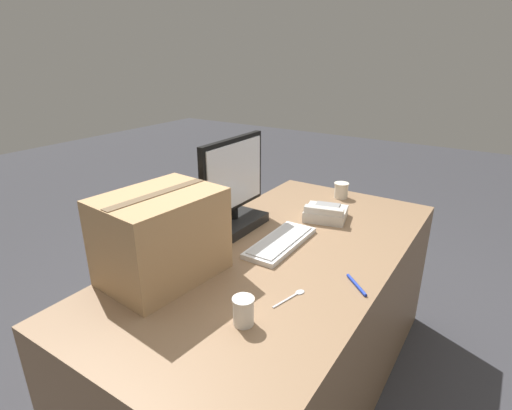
# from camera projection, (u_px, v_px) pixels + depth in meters

# --- Properties ---
(ground_plane) EXTENTS (12.00, 12.00, 0.00)m
(ground_plane) POSITION_uv_depth(u_px,v_px,m) (278.00, 382.00, 1.98)
(ground_plane) COLOR #38383D
(office_desk) EXTENTS (1.80, 0.90, 0.74)m
(office_desk) POSITION_uv_depth(u_px,v_px,m) (279.00, 321.00, 1.84)
(office_desk) COLOR #8C6B4C
(office_desk) RESTS_ON ground_plane
(monitor) EXTENTS (0.44, 0.21, 0.43)m
(monitor) POSITION_uv_depth(u_px,v_px,m) (233.00, 193.00, 1.88)
(monitor) COLOR black
(monitor) RESTS_ON office_desk
(keyboard) EXTENTS (0.41, 0.16, 0.03)m
(keyboard) POSITION_uv_depth(u_px,v_px,m) (281.00, 242.00, 1.76)
(keyboard) COLOR silver
(keyboard) RESTS_ON office_desk
(desk_phone) EXTENTS (0.23, 0.24, 0.08)m
(desk_phone) POSITION_uv_depth(u_px,v_px,m) (326.00, 213.00, 2.02)
(desk_phone) COLOR beige
(desk_phone) RESTS_ON office_desk
(paper_cup_left) EXTENTS (0.07, 0.07, 0.09)m
(paper_cup_left) POSITION_uv_depth(u_px,v_px,m) (243.00, 311.00, 1.24)
(paper_cup_left) COLOR white
(paper_cup_left) RESTS_ON office_desk
(paper_cup_right) EXTENTS (0.08, 0.08, 0.09)m
(paper_cup_right) POSITION_uv_depth(u_px,v_px,m) (341.00, 190.00, 2.31)
(paper_cup_right) COLOR beige
(paper_cup_right) RESTS_ON office_desk
(spoon) EXTENTS (0.15, 0.05, 0.00)m
(spoon) POSITION_uv_depth(u_px,v_px,m) (294.00, 295.00, 1.39)
(spoon) COLOR silver
(spoon) RESTS_ON office_desk
(cardboard_box) EXTENTS (0.45, 0.35, 0.33)m
(cardboard_box) POSITION_uv_depth(u_px,v_px,m) (161.00, 236.00, 1.46)
(cardboard_box) COLOR tan
(cardboard_box) RESTS_ON office_desk
(pen_marker) EXTENTS (0.10, 0.11, 0.01)m
(pen_marker) POSITION_uv_depth(u_px,v_px,m) (356.00, 285.00, 1.45)
(pen_marker) COLOR #1933B2
(pen_marker) RESTS_ON office_desk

